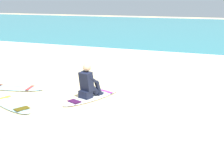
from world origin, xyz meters
name	(u,v)px	position (x,y,z in m)	size (l,w,h in m)	color
ground_plane	(96,101)	(0.00, 0.00, 0.00)	(80.00, 80.00, 0.00)	beige
sea	(197,29)	(0.00, 21.30, 0.05)	(80.00, 28.00, 0.10)	teal
breaking_foam	(161,54)	(0.00, 7.60, 0.06)	(80.00, 0.90, 0.11)	white
surfboard_main	(92,97)	(-0.23, 0.21, 0.04)	(1.21, 2.12, 0.08)	silver
surfer_seated	(88,84)	(-0.28, 0.10, 0.44)	(0.52, 0.77, 0.95)	black
surfboard_spare_near	(11,104)	(-1.95, -1.13, 0.04)	(1.95, 1.27, 0.08)	#9ED1E5
surfboard_spare_far	(14,88)	(-2.87, 0.11, 0.04)	(1.94, 0.90, 0.08)	#9ED1E5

